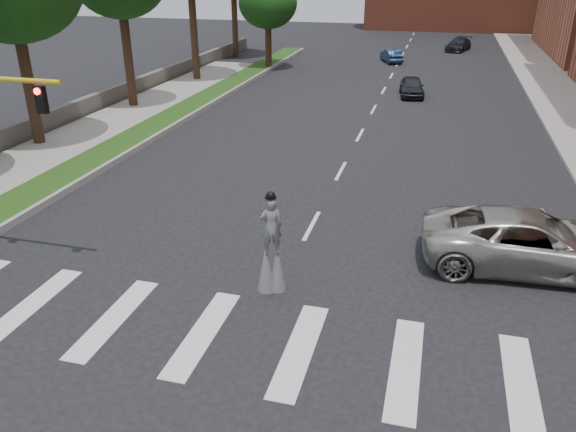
{
  "coord_description": "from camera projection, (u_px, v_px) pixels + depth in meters",
  "views": [
    {
      "loc": [
        3.91,
        -9.92,
        8.75
      ],
      "look_at": [
        -0.09,
        5.0,
        1.7
      ],
      "focal_mm": 35.0,
      "sensor_mm": 36.0,
      "label": 1
    }
  ],
  "objects": [
    {
      "name": "sidewalk_left",
      "position": [
        10.0,
        170.0,
        25.43
      ],
      "size": [
        4.0,
        60.0,
        0.18
      ],
      "primitive_type": "cube",
      "color": "gray",
      "rests_on": "ground"
    },
    {
      "name": "suv_crossing",
      "position": [
        530.0,
        241.0,
        17.21
      ],
      "size": [
        6.64,
        3.36,
        1.8
      ],
      "primitive_type": "imported",
      "rotation": [
        0.0,
        0.0,
        1.63
      ],
      "color": "#ABA9A2",
      "rests_on": "ground"
    },
    {
      "name": "median_curb",
      "position": [
        185.0,
        120.0,
        33.25
      ],
      "size": [
        0.2,
        60.0,
        0.28
      ],
      "primitive_type": "cube",
      "color": "gray",
      "rests_on": "ground"
    },
    {
      "name": "ground_plane",
      "position": [
        237.0,
        366.0,
        13.27
      ],
      "size": [
        160.0,
        160.0,
        0.0
      ],
      "primitive_type": "plane",
      "color": "black",
      "rests_on": "ground"
    },
    {
      "name": "grass_median",
      "position": [
        169.0,
        119.0,
        33.5
      ],
      "size": [
        2.0,
        60.0,
        0.25
      ],
      "primitive_type": "cube",
      "color": "#1D4012",
      "rests_on": "ground"
    },
    {
      "name": "car_far",
      "position": [
        459.0,
        44.0,
        59.28
      ],
      "size": [
        3.05,
        4.82,
        1.3
      ],
      "primitive_type": "imported",
      "rotation": [
        0.0,
        0.0,
        -0.3
      ],
      "color": "black",
      "rests_on": "ground"
    },
    {
      "name": "tree_6",
      "position": [
        268.0,
        3.0,
        47.44
      ],
      "size": [
        4.99,
        4.99,
        7.59
      ],
      "color": "#301E13",
      "rests_on": "ground"
    },
    {
      "name": "stilt_performer",
      "position": [
        271.0,
        252.0,
        15.88
      ],
      "size": [
        0.82,
        0.64,
        3.08
      ],
      "rotation": [
        0.0,
        0.0,
        3.54
      ],
      "color": "#301E13",
      "rests_on": "ground"
    },
    {
      "name": "car_mid",
      "position": [
        391.0,
        56.0,
        52.63
      ],
      "size": [
        2.53,
        3.9,
        1.21
      ],
      "primitive_type": "imported",
      "rotation": [
        0.0,
        0.0,
        3.51
      ],
      "color": "navy",
      "rests_on": "ground"
    },
    {
      "name": "car_near",
      "position": [
        412.0,
        87.0,
        39.46
      ],
      "size": [
        2.07,
        4.08,
        1.33
      ],
      "primitive_type": "imported",
      "rotation": [
        0.0,
        0.0,
        0.13
      ],
      "color": "black",
      "rests_on": "ground"
    },
    {
      "name": "stone_wall",
      "position": [
        104.0,
        99.0,
        36.37
      ],
      "size": [
        0.5,
        56.0,
        1.1
      ],
      "primitive_type": "cube",
      "color": "#514D45",
      "rests_on": "ground"
    }
  ]
}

